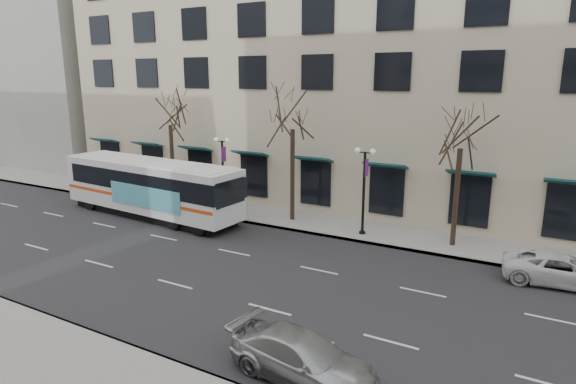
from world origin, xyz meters
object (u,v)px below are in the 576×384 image
Objects in this scene: tree_far_right at (462,130)px; white_pickup at (562,270)px; silver_car at (303,358)px; tree_far_mid at (293,114)px; lamp_post_left at (223,171)px; city_bus at (151,186)px; lamp_post_right at (364,187)px; tree_far_left at (170,112)px.

tree_far_right reaches higher than white_pickup.
tree_far_right reaches higher than silver_car.
tree_far_mid reaches higher than lamp_post_left.
lamp_post_left is 20.43m from white_pickup.
tree_far_right is 0.57× the size of city_bus.
tree_far_right reaches higher than city_bus.
lamp_post_left reaches higher than silver_car.
lamp_post_right is 1.05× the size of white_pickup.
lamp_post_right is at bearing 16.15° from city_bus.
tree_far_right is 15.40m from lamp_post_left.
city_bus is at bearing -142.42° from lamp_post_left.
tree_far_right is (10.00, -0.00, -0.48)m from tree_far_mid.
white_pickup is at bearing 6.42° from city_bus.
tree_far_right is at bearing 14.83° from city_bus.
white_pickup is (20.21, -2.00, -2.25)m from lamp_post_left.
city_bus is at bearing 64.13° from silver_car.
tree_far_right reaches higher than lamp_post_right.
tree_far_mid reaches higher than tree_far_right.
tree_far_mid reaches higher than city_bus.
tree_far_mid is 0.61× the size of city_bus.
lamp_post_right is at bearing -2.29° from tree_far_left.
tree_far_left reaches higher than lamp_post_right.
lamp_post_left is 4.81m from city_bus.
tree_far_right is 8.17m from white_pickup.
tree_far_left is at bearing -180.00° from tree_far_mid.
tree_far_left reaches higher than tree_far_right.
lamp_post_left reaches higher than white_pickup.
tree_far_mid reaches higher than lamp_post_right.
tree_far_left is 0.98× the size of tree_far_mid.
lamp_post_left is 19.33m from silver_car.
tree_far_mid is (10.00, 0.00, 0.21)m from tree_far_left.
silver_car is (3.25, -13.89, -2.23)m from lamp_post_right.
tree_far_right is (20.00, 0.00, -0.28)m from tree_far_left.
white_pickup is at bearing -5.89° from tree_far_left.
lamp_post_right is at bearing 20.23° from silver_car.
tree_far_mid is 1.06× the size of tree_far_right.
tree_far_mid is at bearing 26.04° from city_bus.
lamp_post_right is 1.05× the size of silver_car.
lamp_post_right is 14.08m from city_bus.
city_bus is (-8.74, -3.48, -4.85)m from tree_far_mid.
tree_far_left reaches higher than city_bus.
lamp_post_right is at bearing -173.15° from tree_far_right.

